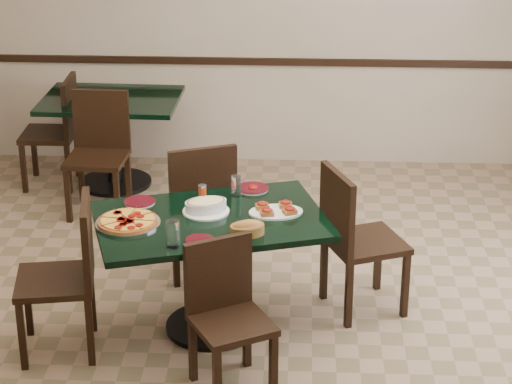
{
  "coord_description": "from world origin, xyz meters",
  "views": [
    {
      "loc": [
        0.19,
        -5.49,
        3.2
      ],
      "look_at": [
        -0.08,
        0.0,
        0.86
      ],
      "focal_mm": 70.0,
      "sensor_mm": 36.0,
      "label": 1
    }
  ],
  "objects_px": {
    "bread_basket": "(247,228)",
    "pepperoni_pizza": "(128,221)",
    "chair_near": "(226,307)",
    "chair_right": "(353,233)",
    "main_table": "(211,245)",
    "back_table": "(112,124)",
    "bruschetta_platter": "(276,210)",
    "chair_left": "(69,268)",
    "chair_far": "(199,202)",
    "back_chair_left": "(58,126)",
    "lasagna_casserole": "(206,205)",
    "back_chair_near": "(99,145)"
  },
  "relations": [
    {
      "from": "pepperoni_pizza",
      "to": "bruschetta_platter",
      "type": "height_order",
      "value": "bruschetta_platter"
    },
    {
      "from": "chair_far",
      "to": "lasagna_casserole",
      "type": "relative_size",
      "value": 3.27
    },
    {
      "from": "chair_right",
      "to": "pepperoni_pizza",
      "type": "relative_size",
      "value": 2.52
    },
    {
      "from": "chair_left",
      "to": "bruschetta_platter",
      "type": "relative_size",
      "value": 2.65
    },
    {
      "from": "chair_far",
      "to": "back_chair_left",
      "type": "height_order",
      "value": "chair_far"
    },
    {
      "from": "chair_near",
      "to": "bread_basket",
      "type": "bearing_deg",
      "value": 45.84
    },
    {
      "from": "back_table",
      "to": "chair_near",
      "type": "bearing_deg",
      "value": -66.24
    },
    {
      "from": "chair_far",
      "to": "pepperoni_pizza",
      "type": "bearing_deg",
      "value": 46.69
    },
    {
      "from": "chair_left",
      "to": "pepperoni_pizza",
      "type": "relative_size",
      "value": 2.5
    },
    {
      "from": "chair_far",
      "to": "chair_right",
      "type": "distance_m",
      "value": 1.09
    },
    {
      "from": "main_table",
      "to": "chair_right",
      "type": "xyz_separation_m",
      "value": [
        0.86,
        0.27,
        -0.03
      ]
    },
    {
      "from": "main_table",
      "to": "chair_right",
      "type": "bearing_deg",
      "value": 0.33
    },
    {
      "from": "chair_near",
      "to": "chair_left",
      "type": "bearing_deg",
      "value": 133.39
    },
    {
      "from": "chair_near",
      "to": "main_table",
      "type": "bearing_deg",
      "value": 74.54
    },
    {
      "from": "back_table",
      "to": "main_table",
      "type": "bearing_deg",
      "value": -64.22
    },
    {
      "from": "chair_near",
      "to": "back_chair_near",
      "type": "xyz_separation_m",
      "value": [
        -1.16,
        2.35,
        0.06
      ]
    },
    {
      "from": "chair_far",
      "to": "bread_basket",
      "type": "bearing_deg",
      "value": 91.15
    },
    {
      "from": "chair_far",
      "to": "bread_basket",
      "type": "relative_size",
      "value": 4.12
    },
    {
      "from": "back_chair_near",
      "to": "lasagna_casserole",
      "type": "distance_m",
      "value": 1.98
    },
    {
      "from": "back_chair_left",
      "to": "back_table",
      "type": "bearing_deg",
      "value": 92.15
    },
    {
      "from": "chair_left",
      "to": "lasagna_casserole",
      "type": "height_order",
      "value": "chair_left"
    },
    {
      "from": "back_chair_left",
      "to": "bruschetta_platter",
      "type": "bearing_deg",
      "value": 39.36
    },
    {
      "from": "chair_right",
      "to": "chair_near",
      "type": "bearing_deg",
      "value": 116.94
    },
    {
      "from": "bread_basket",
      "to": "pepperoni_pizza",
      "type": "bearing_deg",
      "value": 151.79
    },
    {
      "from": "chair_near",
      "to": "pepperoni_pizza",
      "type": "distance_m",
      "value": 0.82
    },
    {
      "from": "chair_near",
      "to": "chair_right",
      "type": "bearing_deg",
      "value": 20.5
    },
    {
      "from": "chair_near",
      "to": "chair_right",
      "type": "xyz_separation_m",
      "value": [
        0.73,
        0.84,
        0.07
      ]
    },
    {
      "from": "back_chair_near",
      "to": "bruschetta_platter",
      "type": "height_order",
      "value": "back_chair_near"
    },
    {
      "from": "chair_right",
      "to": "pepperoni_pizza",
      "type": "distance_m",
      "value": 1.4
    },
    {
      "from": "back_table",
      "to": "lasagna_casserole",
      "type": "height_order",
      "value": "lasagna_casserole"
    },
    {
      "from": "bruschetta_platter",
      "to": "lasagna_casserole",
      "type": "bearing_deg",
      "value": 170.49
    },
    {
      "from": "chair_left",
      "to": "chair_far",
      "type": "bearing_deg",
      "value": 136.08
    },
    {
      "from": "bread_basket",
      "to": "back_table",
      "type": "bearing_deg",
      "value": 96.95
    },
    {
      "from": "main_table",
      "to": "chair_right",
      "type": "height_order",
      "value": "chair_right"
    },
    {
      "from": "chair_near",
      "to": "back_chair_near",
      "type": "distance_m",
      "value": 2.62
    },
    {
      "from": "main_table",
      "to": "bread_basket",
      "type": "height_order",
      "value": "bread_basket"
    },
    {
      "from": "chair_near",
      "to": "pepperoni_pizza",
      "type": "height_order",
      "value": "chair_near"
    },
    {
      "from": "main_table",
      "to": "chair_right",
      "type": "relative_size",
      "value": 1.6
    },
    {
      "from": "chair_near",
      "to": "bruschetta_platter",
      "type": "relative_size",
      "value": 2.37
    },
    {
      "from": "back_chair_left",
      "to": "pepperoni_pizza",
      "type": "bearing_deg",
      "value": 21.65
    },
    {
      "from": "chair_right",
      "to": "chair_left",
      "type": "distance_m",
      "value": 1.74
    },
    {
      "from": "back_table",
      "to": "back_chair_left",
      "type": "xyz_separation_m",
      "value": [
        -0.44,
        -0.02,
        -0.01
      ]
    },
    {
      "from": "chair_far",
      "to": "lasagna_casserole",
      "type": "xyz_separation_m",
      "value": [
        0.11,
        -0.62,
        0.25
      ]
    },
    {
      "from": "back_table",
      "to": "chair_right",
      "type": "height_order",
      "value": "chair_right"
    },
    {
      "from": "back_table",
      "to": "bread_basket",
      "type": "relative_size",
      "value": 4.78
    },
    {
      "from": "lasagna_casserole",
      "to": "chair_near",
      "type": "bearing_deg",
      "value": -96.96
    },
    {
      "from": "chair_left",
      "to": "pepperoni_pizza",
      "type": "distance_m",
      "value": 0.43
    },
    {
      "from": "lasagna_casserole",
      "to": "bread_basket",
      "type": "bearing_deg",
      "value": -69.77
    },
    {
      "from": "chair_far",
      "to": "chair_near",
      "type": "xyz_separation_m",
      "value": [
        0.28,
        -1.27,
        -0.07
      ]
    },
    {
      "from": "bread_basket",
      "to": "bruschetta_platter",
      "type": "relative_size",
      "value": 0.65
    }
  ]
}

